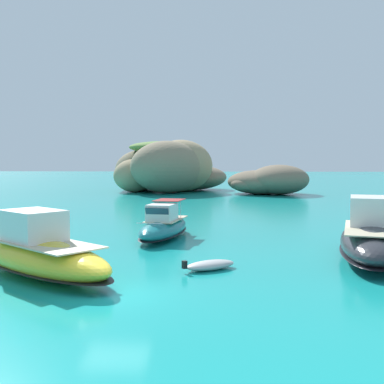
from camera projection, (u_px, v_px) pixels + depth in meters
The scene contains 7 objects.
ground_plane at pixel (115, 295), 18.46m from camera, with size 400.00×400.00×0.00m, color teal.
islet_large at pixel (170, 169), 79.73m from camera, with size 23.54×25.33×8.53m.
islet_small at pixel (268, 182), 73.08m from camera, with size 15.92×14.19×4.51m.
motorboat_yellow at pixel (39, 254), 21.51m from camera, with size 9.63×8.61×2.94m.
motorboat_charcoal at pixel (372, 238), 25.39m from camera, with size 6.09×11.47×3.23m.
motorboat_teal at pixel (164, 227), 31.68m from camera, with size 3.68×8.19×2.48m.
dinghy_tender at pixel (210, 265), 22.69m from camera, with size 2.77×2.36×0.58m.
Camera 1 is at (3.96, -17.97, 5.20)m, focal length 44.81 mm.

